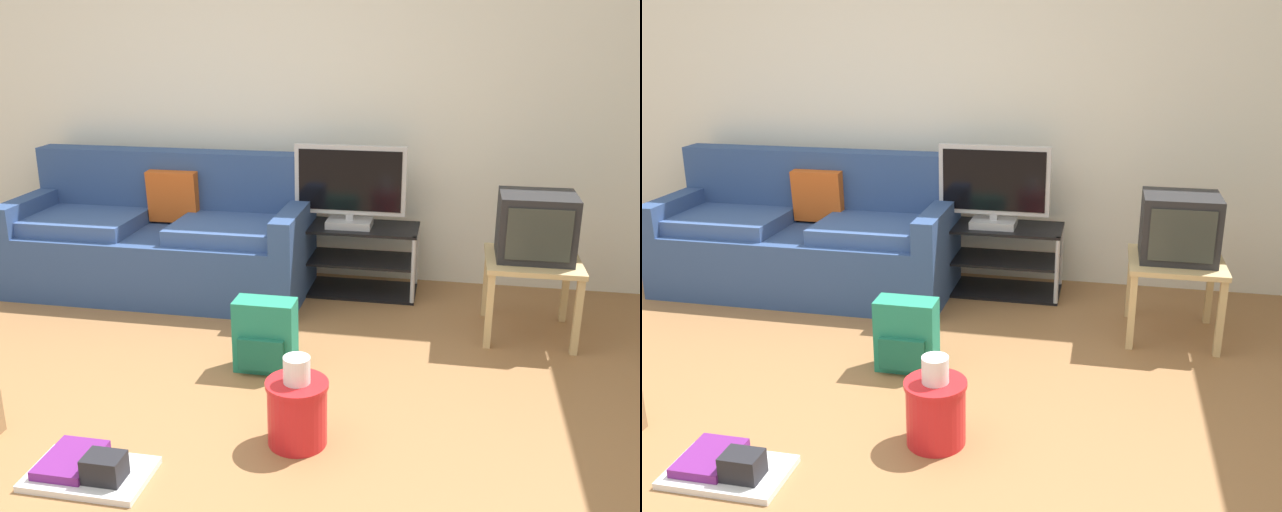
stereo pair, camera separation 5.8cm
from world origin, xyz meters
The scene contains 10 objects.
ground_plane centered at (0.00, 0.00, -0.01)m, with size 9.00×9.80×0.02m, color olive.
wall_back centered at (0.00, 2.45, 1.35)m, with size 9.00×0.10×2.70m, color silver.
couch centered at (-0.65, 1.90, 0.35)m, with size 2.05×0.84×0.95m.
tv_stand centered at (0.65, 2.08, 0.24)m, with size 0.94×0.41×0.48m.
flat_tv centered at (0.65, 2.06, 0.75)m, with size 0.76×0.22×0.56m.
side_table centered at (1.82, 1.56, 0.41)m, with size 0.54×0.54×0.48m.
crt_tv centered at (1.82, 1.58, 0.68)m, with size 0.43×0.38×0.38m.
backpack centered at (0.38, 0.81, 0.20)m, with size 0.33×0.24×0.40m.
cleaning_bucket centered at (0.71, 0.15, 0.18)m, with size 0.28×0.28×0.42m.
floor_tray centered at (-0.09, -0.27, 0.04)m, with size 0.50×0.32×0.14m.
Camera 1 is at (1.33, -2.51, 1.78)m, focal length 39.20 mm.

